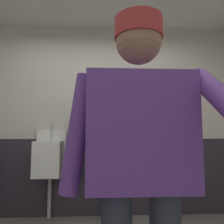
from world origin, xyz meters
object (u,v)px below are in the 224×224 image
urinal_left (49,158)px  urinal_right (162,158)px  urinal_middle (106,158)px  person (140,156)px

urinal_left → urinal_right: (1.50, 0.00, 0.00)m
urinal_middle → urinal_right: bearing=0.0°
urinal_right → person: person is taller
urinal_left → person: 2.12m
urinal_left → urinal_right: size_ratio=1.00×
urinal_middle → urinal_right: (0.75, 0.00, 0.00)m
urinal_right → person: size_ratio=0.75×
urinal_left → urinal_middle: 0.75m
person → urinal_right: bearing=71.6°
urinal_left → person: person is taller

